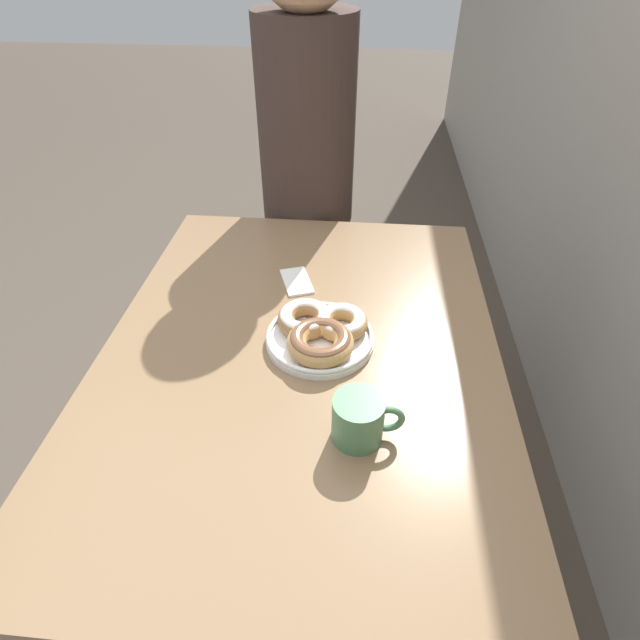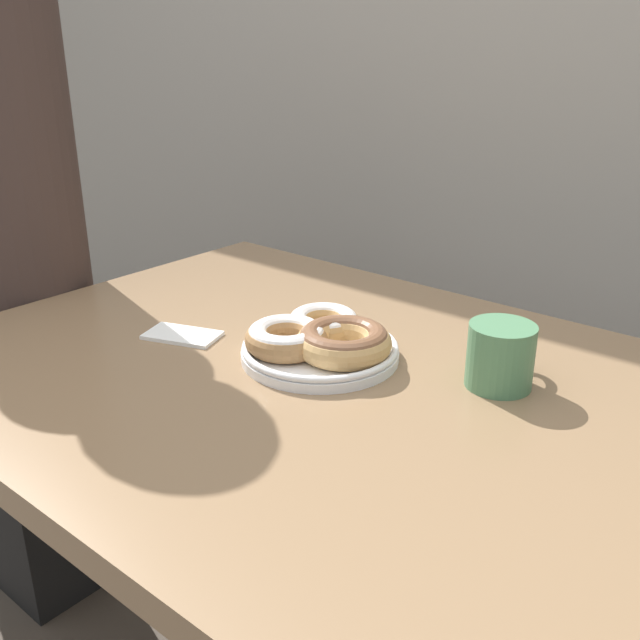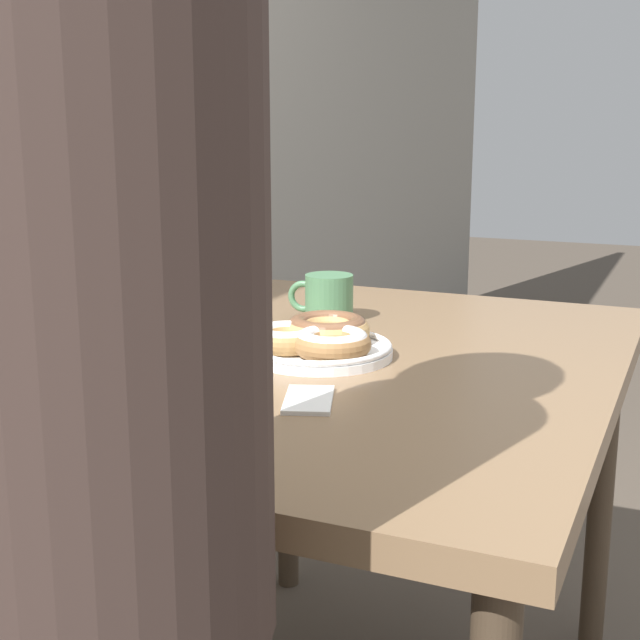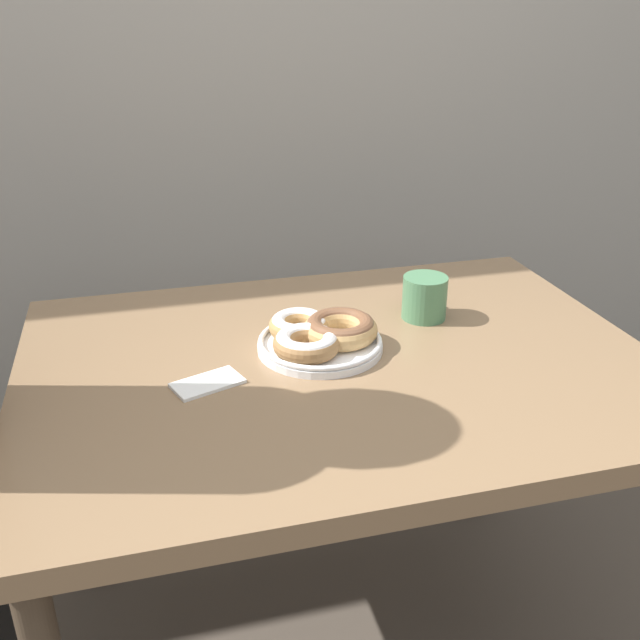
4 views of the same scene
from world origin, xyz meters
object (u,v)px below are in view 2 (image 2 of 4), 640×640
(donut_plate, at_px, (320,340))
(napkin, at_px, (182,335))
(coffee_mug, at_px, (501,354))
(dining_table, at_px, (316,421))
(person_figure, at_px, (7,264))

(donut_plate, relative_size, napkin, 1.96)
(coffee_mug, xyz_separation_m, napkin, (-0.45, -0.17, -0.04))
(dining_table, bearing_deg, donut_plate, 122.80)
(donut_plate, height_order, person_figure, person_figure)
(donut_plate, bearing_deg, dining_table, -57.20)
(donut_plate, xyz_separation_m, napkin, (-0.21, -0.08, -0.03))
(coffee_mug, bearing_deg, donut_plate, -159.96)
(dining_table, relative_size, napkin, 8.73)
(donut_plate, relative_size, person_figure, 0.17)
(dining_table, xyz_separation_m, napkin, (-0.24, -0.04, 0.08))
(dining_table, relative_size, person_figure, 0.77)
(dining_table, height_order, person_figure, person_figure)
(donut_plate, bearing_deg, coffee_mug, 20.04)
(dining_table, relative_size, coffee_mug, 9.03)
(person_figure, relative_size, napkin, 11.38)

